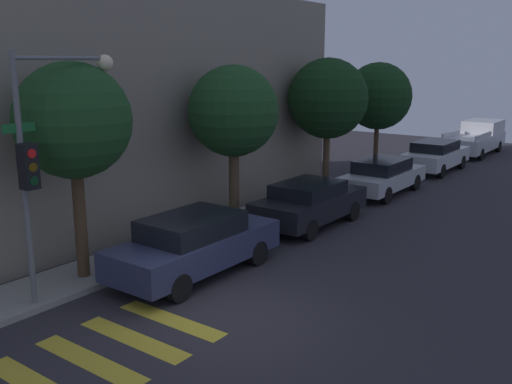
# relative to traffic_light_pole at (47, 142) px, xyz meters

# --- Properties ---
(ground_plane) EXTENTS (60.00, 60.00, 0.00)m
(ground_plane) POSITION_rel_traffic_light_pole_xyz_m (1.47, -3.37, -3.47)
(ground_plane) COLOR #2D2B30
(sidewalk) EXTENTS (26.00, 1.72, 0.14)m
(sidewalk) POSITION_rel_traffic_light_pole_xyz_m (1.47, 0.69, -3.40)
(sidewalk) COLOR gray
(sidewalk) RESTS_ON ground
(crosswalk) EXTENTS (4.41, 2.60, 0.00)m
(crosswalk) POSITION_rel_traffic_light_pole_xyz_m (-1.19, -2.57, -3.47)
(crosswalk) COLOR gold
(crosswalk) RESTS_ON ground
(traffic_light_pole) EXTENTS (2.70, 0.56, 5.26)m
(traffic_light_pole) POSITION_rel_traffic_light_pole_xyz_m (0.00, 0.00, 0.00)
(traffic_light_pole) COLOR slate
(traffic_light_pole) RESTS_ON ground
(sedan_near_corner) EXTENTS (4.55, 1.82, 1.50)m
(sedan_near_corner) POSITION_rel_traffic_light_pole_xyz_m (2.92, -1.27, -2.68)
(sedan_near_corner) COLOR #2D3351
(sedan_near_corner) RESTS_ON ground
(sedan_middle) EXTENTS (4.26, 1.84, 1.40)m
(sedan_middle) POSITION_rel_traffic_light_pole_xyz_m (8.19, -1.27, -2.72)
(sedan_middle) COLOR black
(sedan_middle) RESTS_ON ground
(sedan_far_end) EXTENTS (4.51, 1.76, 1.38)m
(sedan_far_end) POSITION_rel_traffic_light_pole_xyz_m (13.61, -1.27, -2.74)
(sedan_far_end) COLOR #B7BABF
(sedan_far_end) RESTS_ON ground
(sedan_tail_of_row) EXTENTS (4.60, 1.80, 1.43)m
(sedan_tail_of_row) POSITION_rel_traffic_light_pole_xyz_m (19.45, -1.27, -2.71)
(sedan_tail_of_row) COLOR silver
(sedan_tail_of_row) RESTS_ON ground
(pickup_truck) EXTENTS (5.65, 1.95, 1.76)m
(pickup_truck) POSITION_rel_traffic_light_pole_xyz_m (25.96, -1.27, -2.59)
(pickup_truck) COLOR #BCBCC1
(pickup_truck) RESTS_ON ground
(tree_near_corner) EXTENTS (2.60, 2.60, 5.07)m
(tree_near_corner) POSITION_rel_traffic_light_pole_xyz_m (1.06, 0.55, 0.27)
(tree_near_corner) COLOR #4C3823
(tree_near_corner) RESTS_ON ground
(tree_midblock) EXTENTS (2.74, 2.74, 4.96)m
(tree_midblock) POSITION_rel_traffic_light_pole_xyz_m (6.71, 0.55, 0.10)
(tree_midblock) COLOR brown
(tree_midblock) RESTS_ON ground
(tree_far_end) EXTENTS (3.03, 3.03, 5.19)m
(tree_far_end) POSITION_rel_traffic_light_pole_xyz_m (12.39, 0.55, 0.19)
(tree_far_end) COLOR brown
(tree_far_end) RESTS_ON ground
(tree_behind_truck) EXTENTS (2.93, 2.93, 5.01)m
(tree_behind_truck) POSITION_rel_traffic_light_pole_xyz_m (16.85, 0.55, 0.07)
(tree_behind_truck) COLOR #4C3823
(tree_behind_truck) RESTS_ON ground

